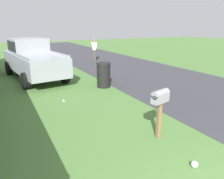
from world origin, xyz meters
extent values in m
cube|color=#38383D|center=(6.00, -4.88, 0.00)|extent=(60.00, 6.24, 0.01)
cube|color=brown|center=(3.32, -0.57, 0.48)|extent=(0.09, 0.09, 0.96)
cube|color=gray|center=(3.32, -0.57, 1.07)|extent=(0.32, 0.54, 0.22)
cylinder|color=gray|center=(3.32, -0.57, 1.18)|extent=(0.32, 0.54, 0.20)
cube|color=red|center=(3.43, -0.57, 1.13)|extent=(0.02, 0.04, 0.18)
cube|color=#93999E|center=(11.45, 1.16, 0.88)|extent=(5.70, 2.60, 0.90)
cube|color=#93999E|center=(12.11, 1.25, 1.71)|extent=(2.08, 1.95, 0.76)
cube|color=black|center=(12.11, 1.25, 1.71)|extent=(2.03, 1.98, 0.53)
cube|color=#93999E|center=(10.14, 1.85, 1.39)|extent=(2.84, 0.47, 0.12)
cube|color=#93999E|center=(10.37, 0.15, 1.39)|extent=(2.84, 0.47, 0.12)
cylinder|color=black|center=(13.12, 2.33, 0.38)|extent=(0.79, 0.36, 0.76)
cylinder|color=black|center=(13.38, 0.49, 0.38)|extent=(0.79, 0.36, 0.76)
cylinder|color=black|center=(9.53, 1.84, 0.38)|extent=(0.79, 0.36, 0.76)
cylinder|color=black|center=(9.79, -0.01, 0.38)|extent=(0.79, 0.36, 0.76)
cylinder|color=black|center=(8.24, -1.39, 0.53)|extent=(0.62, 0.62, 1.06)
cylinder|color=black|center=(8.24, -1.39, 1.10)|extent=(0.65, 0.65, 0.08)
cylinder|color=#4C4238|center=(15.53, -4.11, 0.42)|extent=(0.14, 0.14, 0.85)
cylinder|color=#4C4238|center=(15.66, -4.05, 0.42)|extent=(0.14, 0.14, 0.85)
cylinder|color=silver|center=(15.59, -4.08, 1.16)|extent=(0.30, 0.30, 0.63)
sphere|color=#8C6647|center=(15.59, -4.08, 1.59)|extent=(0.23, 0.23, 0.23)
cylinder|color=silver|center=(15.41, -4.17, 1.19)|extent=(0.09, 0.17, 0.58)
cylinder|color=silver|center=(15.77, -3.99, 1.19)|extent=(0.09, 0.17, 0.58)
sphere|color=silver|center=(2.01, -0.44, 0.07)|extent=(0.14, 0.14, 0.14)
cylinder|color=silver|center=(7.13, 0.82, 0.03)|extent=(0.12, 0.07, 0.07)
camera|label=1|loc=(-0.56, 2.78, 2.76)|focal=34.91mm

